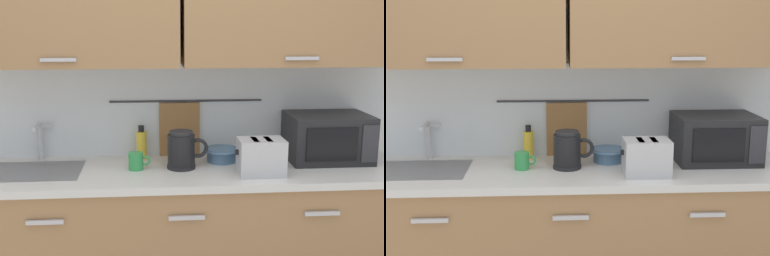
# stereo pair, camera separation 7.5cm
# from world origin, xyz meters

# --- Properties ---
(counter_unit) EXTENTS (2.53, 0.64, 0.90)m
(counter_unit) POSITION_xyz_m (-0.01, 0.30, 0.46)
(counter_unit) COLOR #997047
(counter_unit) RESTS_ON ground
(back_wall_assembly) EXTENTS (3.70, 0.41, 2.50)m
(back_wall_assembly) POSITION_xyz_m (0.00, 0.53, 1.52)
(back_wall_assembly) COLOR silver
(back_wall_assembly) RESTS_ON ground
(sink_faucet) EXTENTS (0.09, 0.17, 0.22)m
(sink_faucet) POSITION_xyz_m (-0.81, 0.53, 1.04)
(sink_faucet) COLOR #B2B5BA
(sink_faucet) RESTS_ON counter_unit
(microwave) EXTENTS (0.46, 0.35, 0.27)m
(microwave) POSITION_xyz_m (0.85, 0.41, 1.04)
(microwave) COLOR black
(microwave) RESTS_ON counter_unit
(electric_kettle) EXTENTS (0.23, 0.16, 0.21)m
(electric_kettle) POSITION_xyz_m (-0.00, 0.31, 1.00)
(electric_kettle) COLOR black
(electric_kettle) RESTS_ON counter_unit
(dish_soap_bottle) EXTENTS (0.06, 0.06, 0.20)m
(dish_soap_bottle) POSITION_xyz_m (-0.23, 0.53, 0.99)
(dish_soap_bottle) COLOR yellow
(dish_soap_bottle) RESTS_ON counter_unit
(mug_near_sink) EXTENTS (0.12, 0.08, 0.09)m
(mug_near_sink) POSITION_xyz_m (-0.25, 0.30, 0.95)
(mug_near_sink) COLOR green
(mug_near_sink) RESTS_ON counter_unit
(mixing_bowl) EXTENTS (0.21, 0.21, 0.08)m
(mixing_bowl) POSITION_xyz_m (0.23, 0.43, 0.94)
(mixing_bowl) COLOR #4C7093
(mixing_bowl) RESTS_ON counter_unit
(toaster) EXTENTS (0.26, 0.17, 0.19)m
(toaster) POSITION_xyz_m (0.40, 0.16, 1.00)
(toaster) COLOR #B7BABF
(toaster) RESTS_ON counter_unit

